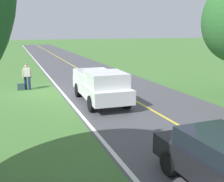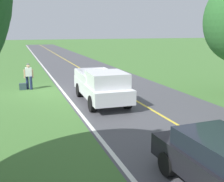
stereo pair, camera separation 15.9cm
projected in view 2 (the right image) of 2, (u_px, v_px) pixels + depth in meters
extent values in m
plane|color=#427033|center=(44.00, 92.00, 17.84)|extent=(200.00, 200.00, 0.00)
cube|color=#47474C|center=(112.00, 87.00, 19.32)|extent=(7.36, 120.00, 0.00)
cube|color=silver|center=(62.00, 90.00, 18.20)|extent=(0.16, 117.60, 0.00)
cube|color=gold|center=(112.00, 87.00, 19.32)|extent=(0.14, 117.60, 0.00)
cylinder|color=navy|center=(31.00, 83.00, 18.38)|extent=(0.18, 0.18, 0.88)
cylinder|color=navy|center=(27.00, 83.00, 18.53)|extent=(0.18, 0.18, 0.88)
cube|color=white|center=(28.00, 72.00, 18.30)|extent=(0.40, 0.26, 0.58)
sphere|color=tan|center=(28.00, 66.00, 18.21)|extent=(0.23, 0.23, 0.23)
sphere|color=#4C564C|center=(28.00, 65.00, 18.19)|extent=(0.20, 0.20, 0.20)
cube|color=navy|center=(28.00, 71.00, 18.48)|extent=(0.32, 0.20, 0.44)
cylinder|color=tan|center=(33.00, 73.00, 18.39)|extent=(0.10, 0.10, 0.58)
cylinder|color=tan|center=(24.00, 74.00, 18.22)|extent=(0.10, 0.10, 0.58)
cube|color=#384C56|center=(23.00, 86.00, 18.32)|extent=(0.46, 0.20, 0.44)
cube|color=silver|center=(101.00, 88.00, 15.21)|extent=(2.15, 5.45, 0.70)
cube|color=silver|center=(107.00, 79.00, 13.95)|extent=(1.90, 2.21, 0.72)
cube|color=black|center=(107.00, 78.00, 13.94)|extent=(1.72, 1.34, 0.43)
cube|color=silver|center=(111.00, 74.00, 16.37)|extent=(0.18, 3.03, 0.45)
cube|color=silver|center=(80.00, 76.00, 15.82)|extent=(0.18, 3.03, 0.45)
cube|color=silver|center=(90.00, 71.00, 17.50)|extent=(1.84, 0.15, 0.45)
cylinder|color=black|center=(127.00, 101.00, 13.92)|extent=(0.32, 0.81, 0.80)
cylinder|color=black|center=(92.00, 104.00, 13.39)|extent=(0.32, 0.81, 0.80)
cylinder|color=black|center=(108.00, 88.00, 17.00)|extent=(0.32, 0.81, 0.80)
cylinder|color=black|center=(79.00, 90.00, 16.47)|extent=(0.32, 0.81, 0.80)
cylinder|color=black|center=(217.00, 154.00, 8.09)|extent=(0.26, 0.67, 0.66)
cylinder|color=black|center=(168.00, 164.00, 7.51)|extent=(0.26, 0.67, 0.66)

